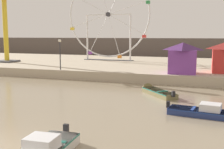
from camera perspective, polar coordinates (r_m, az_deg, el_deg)
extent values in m
cube|color=#B7A88E|center=(42.75, 5.61, 1.64)|extent=(110.00, 24.04, 1.05)
cube|color=#564C47|center=(64.90, 10.52, 5.14)|extent=(140.00, 3.00, 4.40)
cube|color=olive|center=(24.85, 9.30, -3.65)|extent=(3.50, 3.74, 0.43)
cube|color=#237566|center=(24.82, 9.30, -3.25)|extent=(3.49, 3.72, 0.08)
cone|color=olive|center=(27.00, 6.50, -2.67)|extent=(1.54, 1.54, 1.08)
cube|color=black|center=(23.06, 12.03, -3.79)|extent=(0.31, 0.31, 0.44)
cube|color=#237566|center=(24.39, 9.92, -3.29)|extent=(0.83, 0.76, 0.06)
cube|color=#237566|center=(12.88, -12.66, -13.62)|extent=(1.80, 3.67, 0.08)
cube|color=black|center=(14.43, -9.08, -10.51)|extent=(0.25, 0.22, 0.44)
cube|color=silver|center=(12.40, -13.70, -12.98)|extent=(1.30, 1.17, 0.54)
cube|color=#237566|center=(13.22, -11.73, -12.68)|extent=(1.30, 0.25, 0.06)
cube|color=navy|center=(19.37, 17.30, -7.23)|extent=(4.29, 1.84, 0.40)
cube|color=navy|center=(19.33, 17.32, -6.77)|extent=(4.25, 1.85, 0.08)
cube|color=black|center=(19.72, 11.04, -5.82)|extent=(0.23, 0.26, 0.44)
cube|color=silver|center=(19.20, 18.89, -6.12)|extent=(1.36, 1.23, 0.45)
cube|color=navy|center=(19.39, 15.80, -6.45)|extent=(0.29, 1.18, 0.06)
torus|color=silver|center=(46.69, -0.75, 11.79)|extent=(13.61, 0.24, 13.61)
cylinder|color=#38383D|center=(46.69, -0.75, 11.79)|extent=(0.70, 0.50, 0.70)
cylinder|color=silver|center=(47.92, -4.15, 13.57)|extent=(5.93, 0.08, 3.23)
cylinder|color=silver|center=(47.84, -4.41, 10.52)|extent=(6.42, 0.08, 2.00)
cube|color=yellow|center=(49.18, -7.84, 8.95)|extent=(0.56, 0.48, 0.44)
cylinder|color=silver|center=(47.16, -2.57, 8.17)|extent=(3.23, 0.08, 5.93)
cube|color=purple|center=(47.86, -4.30, 4.29)|extent=(0.56, 0.48, 0.44)
cylinder|color=silver|center=(46.26, 0.39, 7.86)|extent=(2.00, 0.08, 6.42)
cube|color=orange|center=(46.08, 1.52, 3.53)|extent=(0.56, 0.48, 0.44)
cylinder|color=silver|center=(45.67, 2.77, 9.89)|extent=(5.93, 0.08, 3.23)
cube|color=red|center=(44.88, 6.39, 7.51)|extent=(0.56, 0.48, 0.44)
cylinder|color=silver|center=(45.76, 3.11, 13.07)|extent=(6.42, 0.08, 2.00)
cube|color=#33934C|center=(45.03, 7.14, 13.99)|extent=(0.56, 0.48, 0.44)
cylinder|color=silver|center=(47.98, -4.90, 7.31)|extent=(0.28, 0.28, 7.29)
cylinder|color=silver|center=(45.44, 3.65, 7.29)|extent=(0.28, 0.28, 7.29)
cylinder|color=silver|center=(46.69, -0.75, 11.79)|extent=(7.35, 0.18, 0.18)
cube|color=#4C4C51|center=(46.76, -0.73, 2.90)|extent=(8.15, 1.20, 0.08)
cylinder|color=gold|center=(46.42, -20.40, 10.26)|extent=(0.70, 0.70, 12.83)
cube|color=#4C4C51|center=(46.52, -20.03, 2.50)|extent=(2.80, 2.80, 0.24)
cube|color=purple|center=(31.48, 13.78, 2.48)|extent=(2.94, 2.67, 2.50)
pyramid|color=#462156|center=(31.37, 13.88, 5.44)|extent=(3.23, 2.94, 0.80)
cylinder|color=#2D2D33|center=(34.31, -10.21, 3.64)|extent=(0.12, 0.12, 3.25)
sphere|color=#F2EACC|center=(34.23, -10.28, 6.59)|extent=(0.32, 0.32, 0.32)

